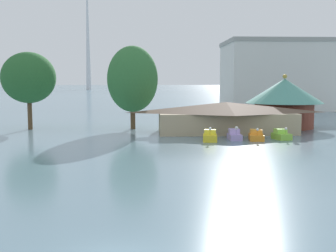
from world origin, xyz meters
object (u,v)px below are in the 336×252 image
pedal_boat_lime (281,135)px  green_roof_pavilion (284,100)px  boathouse (226,117)px  shoreline_tree_mid (133,79)px  distant_broadcast_tower (87,15)px  background_building_block (276,75)px  pedal_boat_lavender (234,135)px  pedal_boat_yellow (210,137)px  shoreline_tree_tall_left (29,78)px  pedal_boat_orange (256,136)px

pedal_boat_lime → green_roof_pavilion: green_roof_pavilion is taller
boathouse → shoreline_tree_mid: size_ratio=1.62×
pedal_boat_lime → distant_broadcast_tower: 352.15m
green_roof_pavilion → background_building_block: 44.93m
pedal_boat_lime → background_building_block: 59.15m
pedal_boat_lavender → shoreline_tree_mid: size_ratio=0.20×
pedal_boat_yellow → shoreline_tree_tall_left: size_ratio=0.22×
pedal_boat_orange → distant_broadcast_tower: 352.06m
pedal_boat_lavender → pedal_boat_lime: bearing=90.4°
pedal_boat_orange → distant_broadcast_tower: bearing=-160.0°
pedal_boat_lime → distant_broadcast_tower: (-71.14, 338.37, 66.75)m
pedal_boat_orange → pedal_boat_lime: 3.34m
pedal_boat_yellow → boathouse: size_ratio=0.13×
pedal_boat_lavender → background_building_block: size_ratio=0.09×
pedal_boat_lavender → pedal_boat_orange: pedal_boat_lavender is taller
shoreline_tree_mid → distant_broadcast_tower: bearing=99.1°
green_roof_pavilion → pedal_boat_yellow: bearing=-133.5°
pedal_boat_yellow → boathouse: boathouse is taller
pedal_boat_yellow → pedal_boat_lavender: bearing=118.7°
pedal_boat_yellow → shoreline_tree_tall_left: 29.42m
pedal_boat_lavender → boathouse: size_ratio=0.12×
pedal_boat_lime → pedal_boat_orange: bearing=-92.7°
pedal_boat_orange → green_roof_pavilion: 16.24m
shoreline_tree_tall_left → pedal_boat_lime: bearing=-20.1°
pedal_boat_lavender → background_building_block: 61.11m
green_roof_pavilion → shoreline_tree_mid: shoreline_tree_mid is taller
background_building_block → pedal_boat_lime: bearing=-106.5°
green_roof_pavilion → distant_broadcast_tower: (-75.73, 325.26, 62.99)m
pedal_boat_orange → shoreline_tree_tall_left: 34.20m
pedal_boat_lime → shoreline_tree_tall_left: (-34.07, 12.50, 7.15)m
pedal_boat_yellow → shoreline_tree_tall_left: (-25.00, 13.78, 7.11)m
pedal_boat_yellow → distant_broadcast_tower: distant_broadcast_tower is taller
pedal_boat_lavender → boathouse: (0.28, 7.08, 1.71)m
boathouse → distant_broadcast_tower: size_ratio=0.14×
shoreline_tree_tall_left → distant_broadcast_tower: bearing=96.5°
pedal_boat_yellow → shoreline_tree_mid: 18.25m
pedal_boat_lavender → distant_broadcast_tower: distant_broadcast_tower is taller
shoreline_tree_tall_left → shoreline_tree_mid: bearing=0.2°
shoreline_tree_mid → distant_broadcast_tower: 335.37m
pedal_boat_yellow → background_building_block: bearing=163.7°
green_roof_pavilion → shoreline_tree_tall_left: 38.82m
shoreline_tree_tall_left → distant_broadcast_tower: (-37.07, 325.87, 59.60)m
pedal_boat_yellow → pedal_boat_lavender: (3.21, 1.23, -0.03)m
pedal_boat_yellow → boathouse: bearing=165.0°
shoreline_tree_mid → background_building_block: size_ratio=0.47×
pedal_boat_orange → pedal_boat_lavender: bearing=-92.7°
pedal_boat_lavender → shoreline_tree_tall_left: 31.70m
pedal_boat_lime → pedal_boat_yellow: bearing=-94.6°
pedal_boat_yellow → boathouse: 9.17m
background_building_block → pedal_boat_yellow: bearing=-114.1°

